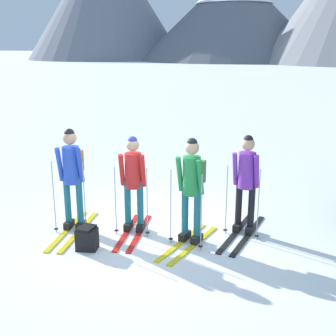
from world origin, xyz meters
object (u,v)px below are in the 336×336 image
skier_in_green (192,185)px  skier_in_purple (247,179)px  skier_in_blue (72,174)px  skier_in_red (134,179)px  backpack_on_snow_front (87,238)px

skier_in_green → skier_in_purple: 1.00m
skier_in_blue → skier_in_red: size_ratio=1.07×
skier_in_red → skier_in_blue: bearing=-164.1°
skier_in_green → backpack_on_snow_front: 1.84m
skier_in_red → backpack_on_snow_front: bearing=-114.0°
skier_in_green → skier_in_red: bearing=174.2°
skier_in_blue → backpack_on_snow_front: (0.59, -0.63, -0.82)m
skier_in_green → backpack_on_snow_front: size_ratio=4.55×
skier_in_blue → skier_in_purple: 2.92m
skier_in_blue → skier_in_green: (2.05, 0.18, -0.03)m
skier_in_blue → skier_in_red: 1.04m
skier_in_red → skier_in_purple: size_ratio=0.92×
skier_in_green → skier_in_purple: size_ratio=0.96×
skier_in_blue → skier_in_green: skier_in_blue is taller
skier_in_red → backpack_on_snow_front: skier_in_red is taller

